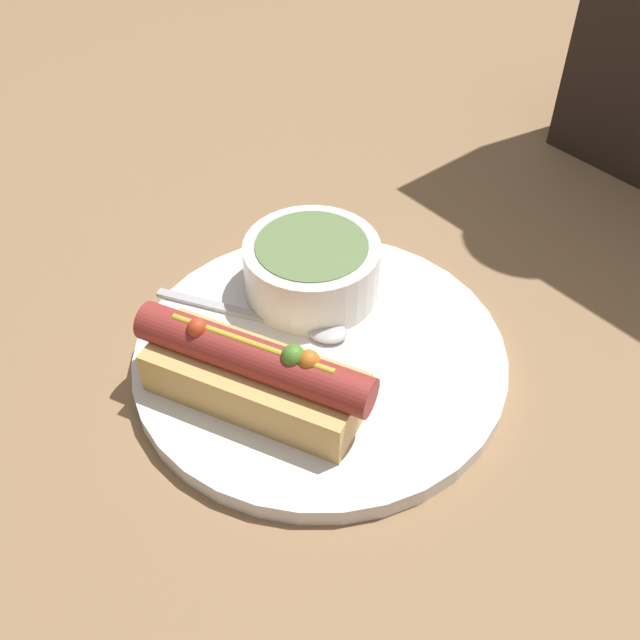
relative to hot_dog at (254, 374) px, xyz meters
The scene contains 5 objects.
ground_plane 0.08m from the hot_dog, 96.79° to the left, with size 4.00×4.00×0.00m, color #93704C.
dinner_plate 0.08m from the hot_dog, 96.79° to the left, with size 0.29×0.29×0.02m.
hot_dog is the anchor object (origin of this frame).
soup_bowl 0.13m from the hot_dog, 121.79° to the left, with size 0.11×0.11×0.05m.
spoon 0.08m from the hot_dog, 122.10° to the left, with size 0.15×0.10×0.01m.
Camera 1 is at (0.31, -0.26, 0.44)m, focal length 42.00 mm.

